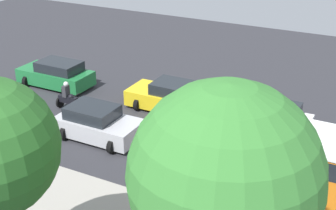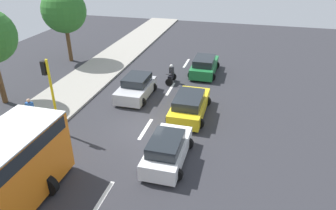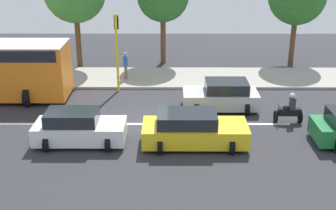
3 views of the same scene
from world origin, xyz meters
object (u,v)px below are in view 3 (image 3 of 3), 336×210
motorcycle (289,110)px  car_white (78,128)px  car_silver (222,96)px  pedestrian_near_signal (126,64)px  car_yellow_cab (193,130)px  traffic_light_corner (117,42)px

motorcycle → car_white: bearing=103.1°
car_silver → pedestrian_near_signal: (4.63, 5.45, 0.35)m
motorcycle → car_silver: bearing=59.9°
car_yellow_cab → car_silver: bearing=-21.9°
car_yellow_cab → traffic_light_corner: bearing=29.7°
motorcycle → pedestrian_near_signal: pedestrian_near_signal is taller
car_silver → car_white: size_ratio=0.98×
traffic_light_corner → car_silver: bearing=-116.1°
car_yellow_cab → car_silver: size_ratio=1.18×
pedestrian_near_signal → motorcycle: bearing=-126.9°
motorcycle → pedestrian_near_signal: (6.43, 8.56, 0.42)m
car_silver → motorcycle: motorcycle is taller
car_yellow_cab → motorcycle: (2.43, -4.81, -0.07)m
car_white → pedestrian_near_signal: bearing=-8.4°
car_yellow_cab → car_white: same height
pedestrian_near_signal → traffic_light_corner: size_ratio=0.38×
car_silver → traffic_light_corner: bearing=63.9°
car_white → car_yellow_cab: bearing=-91.6°
car_yellow_cab → car_white: size_ratio=1.15×
car_yellow_cab → traffic_light_corner: (7.03, 4.01, 2.22)m
car_white → car_silver: bearing=-58.7°
traffic_light_corner → car_white: bearing=171.6°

